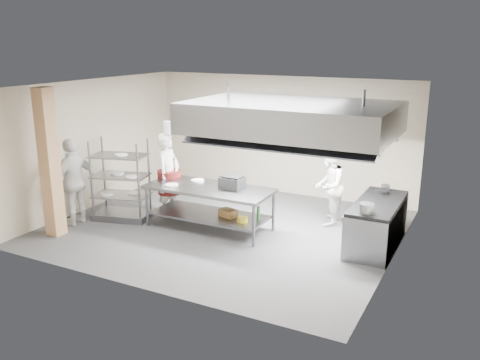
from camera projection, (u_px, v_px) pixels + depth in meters
The scene contains 23 objects.
floor at pixel (224, 228), 10.82m from camera, with size 7.00×7.00×0.00m, color #2E2E30.
ceiling at pixel (223, 85), 10.01m from camera, with size 7.00×7.00×0.00m, color silver.
wall_back at pixel (281, 135), 12.98m from camera, with size 7.00×7.00×0.00m, color #B1A38D.
wall_left at pixel (94, 144), 11.96m from camera, with size 6.00×6.00×0.00m, color #B1A38D.
wall_right at pixel (399, 180), 8.87m from camera, with size 6.00×6.00×0.00m, color #B1A38D.
column at pixel (50, 163), 10.06m from camera, with size 0.30×0.30×3.00m, color tan.
exhaust_hood at pixel (291, 117), 9.94m from camera, with size 4.00×2.50×0.60m, color gray.
hood_strip_a at pixel (250, 130), 10.42m from camera, with size 1.60×0.12×0.04m, color white.
hood_strip_b at pixel (335, 137), 9.63m from camera, with size 1.60×0.12×0.04m, color white.
wall_shelf at pixel (348, 143), 12.05m from camera, with size 1.50×0.28×0.04m, color gray.
island at pixel (209, 208), 10.67m from camera, with size 2.68×1.12×0.91m, color gray, non-canonical shape.
island_worktop at pixel (209, 189), 10.56m from camera, with size 2.68×1.12×0.06m, color gray.
island_undershelf at pixel (209, 215), 10.71m from camera, with size 2.46×1.00×0.04m, color slate.
pass_rack at pixel (121, 180), 11.14m from camera, with size 1.19×0.70×1.79m, color gray, non-canonical shape.
cooking_range at pixel (377, 225), 9.78m from camera, with size 0.80×2.00×0.84m, color gray.
range_top at pixel (378, 203), 9.65m from camera, with size 0.78×1.96×0.06m, color black.
chef_head at pixel (168, 175), 11.40m from camera, with size 0.69×0.45×1.88m, color white.
chef_line at pixel (329, 186), 10.84m from camera, with size 0.83×0.65×1.71m, color white.
chef_plating at pixel (74, 182), 10.85m from camera, with size 1.10×0.46×1.88m, color white.
griddle at pixel (232, 182), 10.48m from camera, with size 0.47×0.36×0.23m, color slate.
wicker_basket at pixel (228, 213), 10.54m from camera, with size 0.35×0.24×0.15m, color brown.
stockpot at pixel (367, 208), 8.98m from camera, with size 0.27×0.27×0.18m, color gray.
plate_stack at pixel (122, 194), 11.23m from camera, with size 0.28×0.28×0.05m, color white.
Camera 1 is at (4.94, -8.87, 3.89)m, focal length 38.00 mm.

